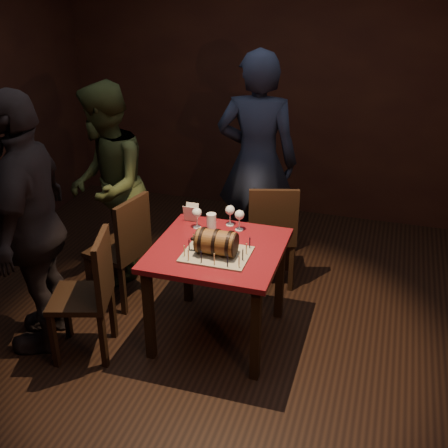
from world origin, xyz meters
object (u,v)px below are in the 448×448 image
object	(u,v)px
barrel_cake	(216,242)
wine_glass_mid	(230,211)
chair_back	(272,231)
pint_of_ale	(211,224)
person_left_front	(32,225)
chair_left_rear	(124,245)
wine_glass_left	(197,214)
chair_left_front	(91,289)
pub_table	(218,261)
person_left_rear	(107,186)
person_back	(257,162)
wine_glass_right	(239,216)

from	to	relation	value
barrel_cake	wine_glass_mid	world-z (taller)	barrel_cake
wine_glass_mid	chair_back	world-z (taller)	chair_back
pint_of_ale	person_left_front	size ratio (longest dim) A/B	0.08
pint_of_ale	chair_left_rear	distance (m)	0.80
wine_glass_left	pint_of_ale	world-z (taller)	wine_glass_left
chair_back	chair_left_front	bearing A→B (deg)	-128.11
wine_glass_mid	chair_left_front	distance (m)	1.16
pub_table	chair_left_front	xyz separation A→B (m)	(-0.78, -0.44, -0.12)
pint_of_ale	chair_left_rear	xyz separation A→B (m)	(-0.74, 0.02, -0.30)
wine_glass_mid	chair_left_rear	bearing A→B (deg)	-170.29
chair_back	person_left_front	distance (m)	1.91
wine_glass_left	pint_of_ale	xyz separation A→B (m)	(0.13, -0.04, -0.05)
person_left_rear	chair_left_rear	bearing A→B (deg)	17.21
wine_glass_mid	person_back	world-z (taller)	person_back
wine_glass_right	chair_left_rear	size ratio (longest dim) A/B	0.17
wine_glass_mid	person_back	bearing A→B (deg)	90.44
pub_table	person_back	distance (m)	1.25
chair_back	person_left_front	world-z (taller)	person_left_front
wine_glass_right	person_back	xyz separation A→B (m)	(-0.10, 0.90, 0.10)
pint_of_ale	person_left_front	world-z (taller)	person_left_front
barrel_cake	person_left_front	world-z (taller)	person_left_front
wine_glass_left	person_left_front	bearing A→B (deg)	-145.58
wine_glass_left	person_back	bearing A→B (deg)	77.26
wine_glass_mid	wine_glass_right	world-z (taller)	same
wine_glass_left	barrel_cake	bearing A→B (deg)	-53.24
chair_back	barrel_cake	bearing A→B (deg)	-101.28
wine_glass_mid	chair_left_rear	world-z (taller)	chair_left_rear
barrel_cake	person_back	size ratio (longest dim) A/B	0.17
chair_left_rear	person_back	xyz separation A→B (m)	(0.83, 0.98, 0.45)
chair_back	person_left_rear	distance (m)	1.43
wine_glass_mid	person_left_rear	bearing A→B (deg)	169.85
wine_glass_mid	chair_back	distance (m)	0.61
wine_glass_right	wine_glass_mid	bearing A→B (deg)	146.37
wine_glass_left	wine_glass_right	distance (m)	0.32
wine_glass_right	person_left_rear	distance (m)	1.25
wine_glass_left	chair_left_rear	distance (m)	0.70
person_back	barrel_cake	bearing A→B (deg)	86.38
chair_left_rear	chair_left_front	bearing A→B (deg)	-83.53
wine_glass_right	person_left_rear	xyz separation A→B (m)	(-1.22, 0.26, -0.01)
barrel_cake	chair_left_rear	distance (m)	0.99
chair_left_front	person_left_rear	distance (m)	1.13
person_back	person_left_front	xyz separation A→B (m)	(-1.17, -1.61, -0.03)
barrel_cake	person_left_rear	world-z (taller)	person_left_rear
wine_glass_left	person_left_front	world-z (taller)	person_left_front
pub_table	person_left_rear	size ratio (longest dim) A/B	0.52
chair_back	wine_glass_mid	bearing A→B (deg)	-117.05
pint_of_ale	person_left_front	bearing A→B (deg)	-150.49
pub_table	chair_left_front	distance (m)	0.90
barrel_cake	chair_back	xyz separation A→B (m)	(0.19, 0.93, -0.33)
pub_table	person_left_front	world-z (taller)	person_left_front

